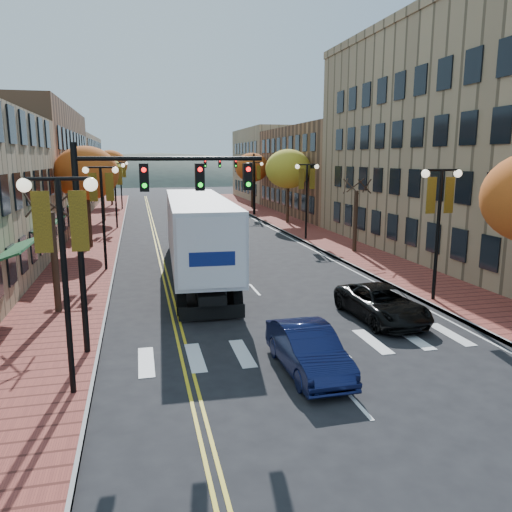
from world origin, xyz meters
TOP-DOWN VIEW (x-y plane):
  - ground at (0.00, 0.00)m, footprint 200.00×200.00m
  - sidewalk_left at (-9.00, 32.50)m, footprint 4.00×85.00m
  - sidewalk_right at (9.00, 32.50)m, footprint 4.00×85.00m
  - building_left_mid at (-17.00, 36.00)m, footprint 12.00×24.00m
  - building_left_far at (-17.00, 61.00)m, footprint 12.00×26.00m
  - building_right_near at (18.50, 16.00)m, footprint 15.00×28.00m
  - building_right_mid at (18.50, 42.00)m, footprint 15.00×24.00m
  - building_right_far at (18.50, 64.00)m, footprint 15.00×20.00m
  - tree_left_a at (-9.00, 8.00)m, footprint 0.28×0.28m
  - tree_left_b at (-9.00, 24.00)m, footprint 4.48×4.48m
  - tree_left_c at (-9.00, 40.00)m, footprint 4.16×4.16m
  - tree_left_d at (-9.00, 58.00)m, footprint 4.61×4.61m
  - tree_right_b at (9.00, 18.00)m, footprint 0.28×0.28m
  - tree_right_c at (9.00, 34.00)m, footprint 4.48×4.48m
  - tree_right_d at (9.00, 50.00)m, footprint 4.35×4.35m
  - lamp_left_a at (-7.50, 0.00)m, footprint 1.96×0.36m
  - lamp_left_b at (-7.50, 16.00)m, footprint 1.96×0.36m
  - lamp_left_c at (-7.50, 34.00)m, footprint 1.96×0.36m
  - lamp_left_d at (-7.50, 52.00)m, footprint 1.96×0.36m
  - lamp_right_a at (7.50, 6.00)m, footprint 1.96×0.36m
  - lamp_right_b at (7.50, 24.00)m, footprint 1.96×0.36m
  - lamp_right_c at (7.50, 42.00)m, footprint 1.96×0.36m
  - traffic_mast_near at (-5.48, 3.00)m, footprint 6.10×0.35m
  - traffic_mast_far at (5.48, 42.00)m, footprint 6.10×0.34m
  - semi_truck at (-2.45, 13.88)m, footprint 3.62×18.01m
  - navy_sedan at (-0.63, 0.10)m, footprint 1.62×4.43m
  - black_suv at (3.98, 4.22)m, footprint 2.51×5.05m
  - car_far_white at (-0.61, 49.38)m, footprint 2.23×4.72m
  - car_far_silver at (3.55, 59.95)m, footprint 2.04×4.62m
  - car_far_oncoming at (2.63, 63.25)m, footprint 1.46×3.89m

SIDE VIEW (x-z plane):
  - ground at x=0.00m, z-range 0.00..0.00m
  - sidewalk_left at x=-9.00m, z-range 0.00..0.15m
  - sidewalk_right at x=9.00m, z-range 0.00..0.15m
  - car_far_oncoming at x=2.63m, z-range 0.00..1.27m
  - car_far_silver at x=3.55m, z-range 0.00..1.32m
  - black_suv at x=3.98m, z-range 0.00..1.38m
  - navy_sedan at x=-0.63m, z-range 0.00..1.45m
  - car_far_white at x=-0.61m, z-range 0.00..1.56m
  - tree_left_a at x=-9.00m, z-range 0.15..4.35m
  - tree_right_b at x=9.00m, z-range 0.15..4.35m
  - semi_truck at x=-2.45m, z-range 0.38..4.85m
  - lamp_left_a at x=-7.50m, z-range 1.27..7.32m
  - lamp_left_b at x=-7.50m, z-range 1.27..7.32m
  - lamp_left_c at x=-7.50m, z-range 1.27..7.32m
  - lamp_left_d at x=-7.50m, z-range 1.27..7.32m
  - lamp_right_a at x=7.50m, z-range 1.27..7.32m
  - lamp_right_b at x=7.50m, z-range 1.27..7.32m
  - lamp_right_c at x=7.50m, z-range 1.27..7.32m
  - building_left_far at x=-17.00m, z-range 0.00..9.50m
  - traffic_mast_near at x=-5.48m, z-range 1.42..8.42m
  - traffic_mast_far at x=5.48m, z-range 1.42..8.42m
  - building_right_mid at x=18.50m, z-range 0.00..10.00m
  - tree_left_c at x=-9.00m, z-range 1.71..8.40m
  - tree_right_d at x=9.00m, z-range 1.79..8.79m
  - tree_left_b at x=-9.00m, z-range 1.84..9.05m
  - tree_right_c at x=9.00m, z-range 1.84..9.05m
  - building_left_mid at x=-17.00m, z-range 0.00..11.00m
  - building_right_far at x=18.50m, z-range 0.00..11.00m
  - tree_left_d at x=-9.00m, z-range 1.89..9.31m
  - building_right_near at x=18.50m, z-range 0.00..15.00m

